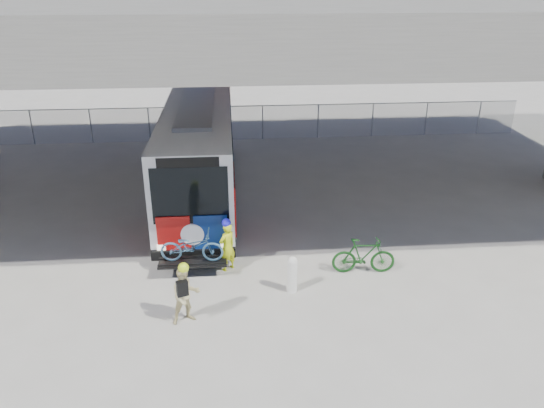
{
  "coord_description": "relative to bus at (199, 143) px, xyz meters",
  "views": [
    {
      "loc": [
        -0.79,
        -15.7,
        8.3
      ],
      "look_at": [
        0.47,
        -0.47,
        1.6
      ],
      "focal_mm": 35.0,
      "sensor_mm": 36.0,
      "label": 1
    }
  ],
  "objects": [
    {
      "name": "chainlink_fence",
      "position": [
        2.0,
        7.33,
        -0.68
      ],
      "size": [
        30.0,
        0.06,
        30.0
      ],
      "color": "gray",
      "rests_on": "ground"
    },
    {
      "name": "cyclist_tan",
      "position": [
        -0.04,
        -8.86,
        -1.29
      ],
      "size": [
        0.91,
        0.81,
        1.73
      ],
      "rotation": [
        0.0,
        0.0,
        0.33
      ],
      "color": "#CABB82",
      "rests_on": "ground"
    },
    {
      "name": "brick_buildings",
      "position": [
        3.23,
        43.56,
        3.31
      ],
      "size": [
        54.0,
        22.0,
        12.0
      ],
      "color": "brown",
      "rests_on": "ground"
    },
    {
      "name": "bus",
      "position": [
        0.0,
        0.0,
        0.0
      ],
      "size": [
        2.67,
        12.95,
        3.69
      ],
      "color": "silver",
      "rests_on": "ground"
    },
    {
      "name": "overpass",
      "position": [
        2.0,
        -0.67,
        4.44
      ],
      "size": [
        40.0,
        16.0,
        7.95
      ],
      "color": "#605E59",
      "rests_on": "ground"
    },
    {
      "name": "cyclist_hivis",
      "position": [
        1.03,
        -6.32,
        -1.29
      ],
      "size": [
        0.67,
        0.64,
        1.7
      ],
      "rotation": [
        0.0,
        0.0,
        3.83
      ],
      "color": "#CADB17",
      "rests_on": "ground"
    },
    {
      "name": "bike_parked",
      "position": [
        5.07,
        -6.84,
        -1.54
      ],
      "size": [
        1.91,
        0.65,
        1.13
      ],
      "primitive_type": "imported",
      "rotation": [
        0.0,
        0.0,
        1.5
      ],
      "color": "#164718",
      "rests_on": "ground"
    },
    {
      "name": "ground",
      "position": [
        2.0,
        -4.67,
        -2.11
      ],
      "size": [
        160.0,
        160.0,
        0.0
      ],
      "primitive_type": "plane",
      "color": "#9E9991",
      "rests_on": "ground"
    },
    {
      "name": "bollard",
      "position": [
        2.82,
        -7.68,
        -1.52
      ],
      "size": [
        0.29,
        0.29,
        1.1
      ],
      "color": "silver",
      "rests_on": "ground"
    }
  ]
}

